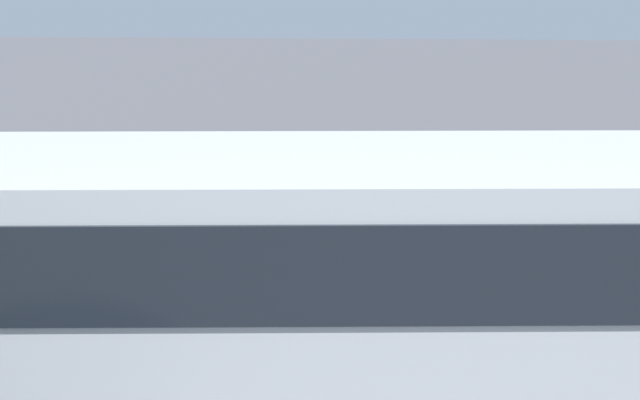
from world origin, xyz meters
TOP-DOWN VIEW (x-y plane):
  - ground_plane at (0.00, 0.00)m, footprint 80.00×80.00m
  - tour_bus at (-1.45, 5.23)m, footprint 11.04×3.25m
  - spectator_far_left at (-2.91, 2.22)m, footprint 0.58×0.34m
  - spectator_left at (-1.99, 2.27)m, footprint 0.58×0.36m
  - spectator_centre at (-1.11, 2.52)m, footprint 0.57×0.32m
  - spectator_right at (0.12, 2.27)m, footprint 0.58×0.36m
  - parked_motorcycle_silver at (-3.20, 2.98)m, footprint 2.05×0.58m
  - stunt_motorcycle at (1.71, -3.10)m, footprint 2.00×0.82m
  - traffic_cone at (-1.08, -3.57)m, footprint 0.34×0.34m
  - bay_line_a at (-1.61, -1.33)m, footprint 0.14×3.90m
  - bay_line_b at (0.80, -1.33)m, footprint 0.15×4.58m
  - bay_line_c at (3.20, -1.33)m, footprint 0.14×3.59m

SIDE VIEW (x-z plane):
  - ground_plane at x=0.00m, z-range 0.00..0.00m
  - bay_line_b at x=0.80m, z-range 0.00..0.01m
  - bay_line_a at x=-1.61m, z-range 0.00..0.01m
  - bay_line_c at x=3.20m, z-range 0.00..0.01m
  - traffic_cone at x=-1.08m, z-range -0.01..0.62m
  - parked_motorcycle_silver at x=-3.20m, z-range -0.01..0.97m
  - stunt_motorcycle at x=1.71m, z-range 0.00..1.23m
  - spectator_centre at x=-1.11m, z-range 0.16..1.83m
  - spectator_left at x=-1.99m, z-range 0.16..1.86m
  - spectator_far_left at x=-2.91m, z-range 0.16..1.89m
  - spectator_right at x=0.12m, z-range 0.17..1.95m
  - tour_bus at x=-1.45m, z-range 0.02..3.27m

